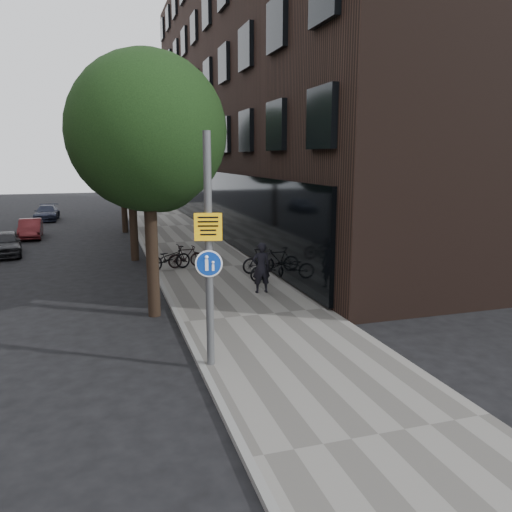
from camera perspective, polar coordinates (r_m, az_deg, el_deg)
name	(u,v)px	position (r m, az deg, el deg)	size (l,w,h in m)	color
ground	(291,364)	(11.61, 4.07, -12.21)	(120.00, 120.00, 0.00)	black
sidewalk	(210,269)	(20.85, -5.26, -1.43)	(4.50, 60.00, 0.12)	slate
curb_edge	(155,272)	(20.52, -11.42, -1.80)	(0.15, 60.00, 0.13)	slate
building_right_dark_brick	(293,89)	(34.52, 4.26, 18.51)	(12.00, 40.00, 18.00)	black
street_tree_near	(150,139)	(14.63, -12.07, 12.93)	(4.40, 4.40, 7.50)	black
street_tree_mid	(131,146)	(23.10, -14.08, 12.14)	(5.00, 5.00, 7.80)	black
street_tree_far	(122,149)	(32.09, -15.04, 11.75)	(5.00, 5.00, 7.80)	black
signpost	(209,251)	(10.60, -5.41, 0.54)	(0.57, 0.17, 5.03)	#595B5E
pedestrian	(261,268)	(16.71, 0.59, -1.34)	(0.62, 0.41, 1.71)	black
parked_bike_facade_near	(271,268)	(18.45, 1.77, -1.39)	(0.62, 1.77, 0.93)	black
parked_bike_facade_far	(263,261)	(19.58, 0.75, -0.54)	(0.47, 1.65, 0.99)	black
parked_bike_curb_near	(169,258)	(20.47, -9.92, -0.22)	(0.65, 1.86, 0.97)	black
parked_bike_curb_far	(186,256)	(20.82, -8.00, -0.04)	(0.43, 1.53, 0.92)	black
parked_car_near	(5,243)	(26.58, -26.74, 1.31)	(1.38, 3.43, 1.17)	black
parked_car_mid	(31,229)	(31.65, -24.36, 2.86)	(1.17, 3.37, 1.11)	#51171A
parked_car_far	(47,213)	(40.17, -22.80, 4.57)	(1.56, 3.85, 1.12)	#1C2134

